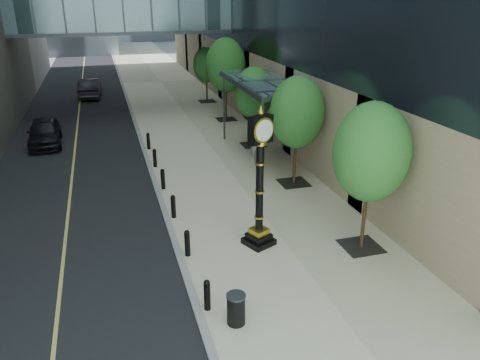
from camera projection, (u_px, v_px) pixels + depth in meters
name	position (u px, v px, depth m)	size (l,w,h in m)	color
ground	(304.00, 315.00, 13.81)	(320.00, 320.00, 0.00)	gray
road	(82.00, 86.00, 47.55)	(8.00, 180.00, 0.02)	black
sidewalk	(160.00, 82.00, 49.64)	(8.00, 180.00, 0.06)	beige
curb	(122.00, 83.00, 48.59)	(0.25, 180.00, 0.07)	gray
skywalk	(121.00, 8.00, 35.05)	(17.00, 4.20, 5.80)	slate
entrance_canopy	(263.00, 84.00, 25.61)	(3.00, 8.00, 4.38)	#383F44
bollard_row	(168.00, 193.00, 20.91)	(0.20, 16.20, 0.90)	black
street_trees	(258.00, 89.00, 27.01)	(2.86, 28.44, 5.88)	black
street_clock	(260.00, 189.00, 16.75)	(1.27, 1.27, 5.14)	black
trash_bin	(236.00, 310.00, 13.21)	(0.52, 0.52, 0.90)	black
pedestrian	(256.00, 144.00, 25.98)	(0.68, 0.45, 1.87)	#A5A197
car_near	(44.00, 132.00, 28.85)	(1.89, 4.70, 1.60)	black
car_far	(90.00, 88.00, 42.03)	(1.78, 5.10, 1.68)	black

